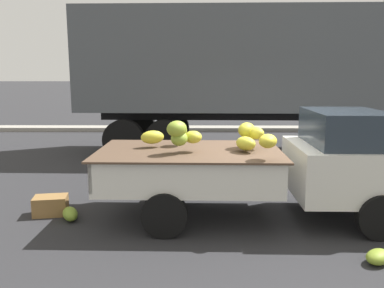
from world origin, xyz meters
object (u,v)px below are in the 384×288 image
(semi_trailer, at_px, (295,63))
(pickup_truck, at_px, (318,163))
(fallen_banana_bunch_near_tailgate, at_px, (70,214))
(fallen_banana_bunch_by_wheel, at_px, (378,257))
(produce_crate, at_px, (51,205))

(semi_trailer, bearing_deg, pickup_truck, -98.04)
(pickup_truck, distance_m, semi_trailer, 5.60)
(semi_trailer, relative_size, fallen_banana_bunch_near_tailgate, 30.18)
(pickup_truck, relative_size, fallen_banana_bunch_by_wheel, 13.34)
(pickup_truck, distance_m, fallen_banana_bunch_near_tailgate, 3.93)
(produce_crate, bearing_deg, semi_trailer, 45.45)
(fallen_banana_bunch_near_tailgate, bearing_deg, fallen_banana_bunch_by_wheel, -18.45)
(pickup_truck, distance_m, fallen_banana_bunch_by_wheel, 1.76)
(fallen_banana_bunch_by_wheel, xyz_separation_m, produce_crate, (-4.55, 1.64, 0.07))
(semi_trailer, distance_m, fallen_banana_bunch_by_wheel, 7.27)
(fallen_banana_bunch_near_tailgate, relative_size, fallen_banana_bunch_by_wheel, 1.06)
(fallen_banana_bunch_near_tailgate, bearing_deg, semi_trailer, 49.13)
(pickup_truck, xyz_separation_m, produce_crate, (-4.24, 0.10, -0.73))
(semi_trailer, xyz_separation_m, fallen_banana_bunch_by_wheel, (-0.55, -6.82, -2.46))
(pickup_truck, xyz_separation_m, fallen_banana_bunch_by_wheel, (0.31, -1.54, -0.80))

